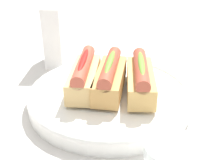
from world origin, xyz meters
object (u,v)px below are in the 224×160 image
at_px(hotdog_side, 84,75).
at_px(napkin_box, 57,34).
at_px(hotdog_front, 141,78).
at_px(hotdog_back, 112,76).
at_px(serving_bowl, 112,96).

bearing_deg(hotdog_side, napkin_box, 12.60).
relative_size(hotdog_front, napkin_box, 1.05).
xyz_separation_m(hotdog_back, napkin_box, (0.23, 0.10, 0.01)).
distance_m(serving_bowl, hotdog_back, 0.04).
bearing_deg(serving_bowl, hotdog_back, 82.41).
relative_size(hotdog_back, hotdog_side, 1.00).
height_order(hotdog_back, hotdog_side, same).
bearing_deg(hotdog_front, napkin_box, 31.47).
relative_size(hotdog_side, napkin_box, 1.05).
height_order(hotdog_front, hotdog_back, same).
distance_m(hotdog_front, hotdog_side, 0.11).
height_order(serving_bowl, napkin_box, napkin_box).
bearing_deg(hotdog_back, hotdog_front, -107.98).
bearing_deg(napkin_box, hotdog_side, -153.44).
distance_m(hotdog_back, hotdog_side, 0.06).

